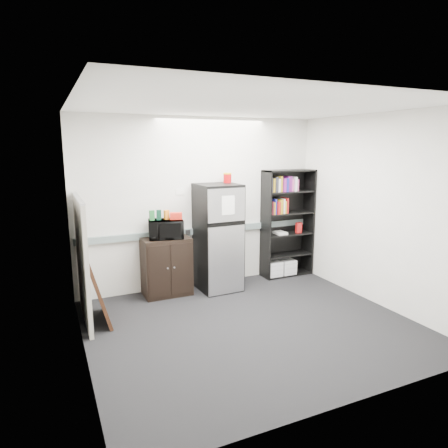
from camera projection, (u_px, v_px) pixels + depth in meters
name	position (u px, v px, depth m)	size (l,w,h in m)	color
floor	(252.00, 325.00, 5.09)	(4.00, 4.00, 0.00)	black
wall_back	(201.00, 203.00, 6.39)	(4.00, 0.02, 2.70)	silver
wall_right	(378.00, 211.00, 5.63)	(0.02, 3.50, 2.70)	silver
wall_left	(78.00, 237.00, 4.02)	(0.02, 3.50, 2.70)	silver
ceiling	(255.00, 106.00, 4.57)	(4.00, 3.50, 0.02)	white
electrical_raceway	(202.00, 231.00, 6.45)	(3.92, 0.05, 0.10)	gray
wall_note	(180.00, 192.00, 6.20)	(0.14, 0.00, 0.10)	white
bookshelf	(286.00, 221.00, 6.91)	(0.90, 0.34, 1.85)	black
cubicle_partition	(82.00, 260.00, 5.13)	(0.06, 1.30, 1.62)	#A8A195
cabinet	(167.00, 266.00, 6.07)	(0.71, 0.47, 0.89)	black
microwave	(166.00, 229.00, 5.94)	(0.50, 0.34, 0.28)	black
snack_box_a	(152.00, 215.00, 5.86)	(0.07, 0.05, 0.15)	#1B5F28
snack_box_b	(159.00, 215.00, 5.90)	(0.07, 0.05, 0.15)	#0C3522
snack_box_c	(167.00, 215.00, 5.95)	(0.07, 0.05, 0.14)	orange
snack_bag	(176.00, 216.00, 5.96)	(0.18, 0.10, 0.10)	red
refrigerator	(218.00, 237.00, 6.26)	(0.64, 0.67, 1.68)	black
coffee_can	(227.00, 177.00, 6.28)	(0.13, 0.13, 0.18)	#AE080B
framed_poster	(96.00, 287.00, 5.11)	(0.28, 0.74, 0.93)	black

